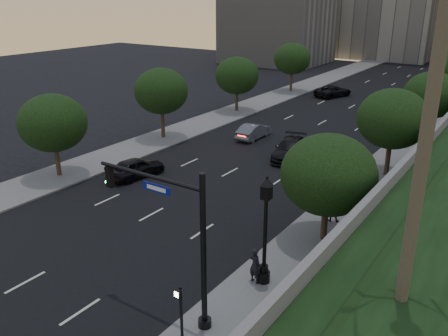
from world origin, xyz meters
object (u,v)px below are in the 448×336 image
Objects in this scene: traffic_signal_mast at (182,244)px; sedan_near_left at (136,167)px; sedan_mid_left at (254,131)px; sedan_far_left at (333,91)px; street_lamp at (265,236)px; pedestrian_c at (359,192)px; pedestrian_a at (255,265)px; sedan_near_right at (289,149)px; sedan_far_right at (402,113)px; pedestrian_b at (333,207)px.

traffic_signal_mast is 17.63m from sedan_near_left.
sedan_mid_left is 22.47m from sedan_far_left.
sedan_far_left is (-13.82, 42.94, -1.88)m from street_lamp.
sedan_far_left is (-1.04, 22.45, 0.03)m from sedan_mid_left.
street_lamp reaches higher than pedestrian_c.
street_lamp is 1.24× the size of sedan_near_left.
street_lamp is 1.27× the size of sedan_mid_left.
pedestrian_a is (13.48, -43.20, 0.31)m from sedan_far_left.
sedan_near_right is at bearing 148.97° from sedan_mid_left.
sedan_far_right is (-1.35, 39.56, -2.88)m from traffic_signal_mast.
traffic_signal_mast is at bearing -105.17° from sedan_far_right.
pedestrian_a is (2.52, -35.62, 0.27)m from sedan_far_right.
pedestrian_c is (0.49, 3.16, 0.01)m from pedestrian_b.
street_lamp is 1.21× the size of sedan_far_right.
traffic_signal_mast is 3.95× the size of pedestrian_b.
pedestrian_a is (-0.34, -0.26, -1.57)m from street_lamp.
sedan_near_right is 1.19× the size of sedan_far_right.
pedestrian_a is 1.03× the size of pedestrian_b.
sedan_near_right is 3.03× the size of pedestrian_a.
sedan_mid_left is (2.18, 13.67, -0.05)m from sedan_near_left.
street_lamp is 35.52m from sedan_far_right.
street_lamp reaches higher than sedan_far_right.
sedan_far_left reaches higher than sedan_mid_left.
pedestrian_b is at bearing 131.65° from sedan_far_left.
pedestrian_c is at bearing -83.05° from pedestrian_a.
traffic_signal_mast reaches higher than street_lamp.
traffic_signal_mast reaches higher than sedan_mid_left.
traffic_signal_mast is 1.26× the size of sedan_near_right.
sedan_far_right is at bearing -86.32° from pedestrian_c.
pedestrian_b is at bearing 135.87° from sedan_mid_left.
sedan_mid_left is at bearing 133.93° from sedan_near_right.
pedestrian_b is (15.20, 1.11, 0.26)m from sedan_near_left.
pedestrian_c reaches higher than sedan_near_right.
sedan_far_left is at bearing -87.01° from pedestrian_b.
sedan_near_right is 3.12× the size of pedestrian_b.
traffic_signal_mast reaches higher than sedan_near_left.
pedestrian_c is at bearing 86.21° from street_lamp.
sedan_far_right reaches higher than sedan_far_left.
pedestrian_b is at bearing 88.27° from street_lamp.
sedan_far_left is 26.51m from sedan_near_right.
pedestrian_a is at bearing 79.82° from pedestrian_c.
sedan_near_left is 2.53× the size of pedestrian_c.
sedan_far_right is 35.71m from pedestrian_a.
pedestrian_c is at bearing -98.69° from sedan_far_right.
traffic_signal_mast is at bearing 124.40° from sedan_far_left.
sedan_far_right is at bearing 165.07° from sedan_far_left.
street_lamp is at bearing 127.61° from sedan_far_left.
sedan_far_left is 2.97× the size of pedestrian_a.
sedan_mid_left is at bearing -90.15° from sedan_near_left.
pedestrian_b reaches higher than sedan_far_left.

